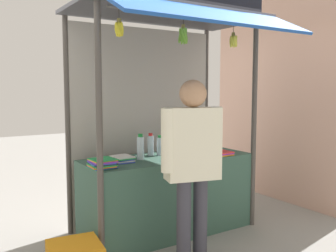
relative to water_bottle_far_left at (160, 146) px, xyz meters
name	(u,v)px	position (x,y,z in m)	size (l,w,h in m)	color
ground_plane	(168,231)	(0.03, -0.14, -0.98)	(20.00, 20.00, 0.00)	gray
stall_counter	(168,194)	(0.03, -0.14, -0.54)	(1.94, 0.74, 0.87)	#385B4C
stall_structure	(161,82)	(0.03, 0.02, 0.73)	(2.14, 1.65, 2.81)	#4C4742
water_bottle_far_left	(160,146)	(0.00, 0.00, 0.00)	(0.07, 0.07, 0.23)	silver
water_bottle_back_left	(140,147)	(-0.31, -0.11, 0.02)	(0.08, 0.08, 0.28)	silver
water_bottle_far_right	(151,145)	(-0.09, 0.05, 0.01)	(0.07, 0.07, 0.26)	silver
magazine_stack_left	(122,159)	(-0.54, -0.13, -0.08)	(0.22, 0.25, 0.06)	blue
magazine_stack_mid_right	(219,153)	(0.59, -0.35, -0.09)	(0.27, 0.31, 0.04)	yellow
magazine_stack_center	(182,154)	(0.15, -0.25, -0.07)	(0.26, 0.27, 0.07)	blue
magazine_stack_rear_center	(102,164)	(-0.84, -0.31, -0.06)	(0.26, 0.27, 0.09)	green
banana_bunch_inner_left	(233,41)	(0.55, -0.61, 1.17)	(0.10, 0.10, 0.26)	#332D23
banana_bunch_rightmost	(183,35)	(-0.10, -0.61, 1.18)	(0.11, 0.11, 0.26)	#332D23
banana_bunch_leftmost	(119,29)	(-0.78, -0.61, 1.18)	(0.09, 0.09, 0.24)	#332D23
vendor_person	(193,156)	(-0.24, -0.97, 0.05)	(0.65, 0.33, 1.72)	#383842
neighbour_wall	(278,93)	(2.16, 0.16, 0.59)	(0.20, 2.40, 3.15)	#DAAA94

